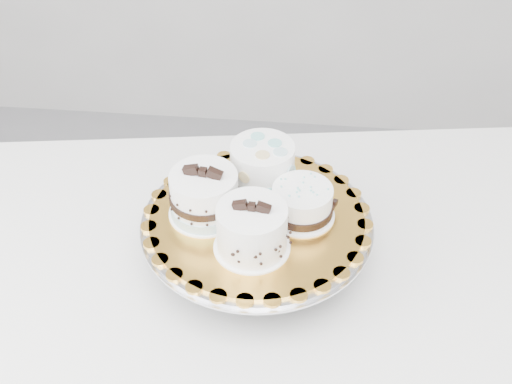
# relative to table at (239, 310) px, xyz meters

# --- Properties ---
(table) EXTENTS (1.40, 1.04, 0.75)m
(table) POSITION_rel_table_xyz_m (0.00, 0.00, 0.00)
(table) COLOR white
(table) RESTS_ON floor
(cake_stand) EXTENTS (0.38, 0.38, 0.10)m
(cake_stand) POSITION_rel_table_xyz_m (0.03, 0.05, 0.14)
(cake_stand) COLOR gray
(cake_stand) RESTS_ON table
(cake_board) EXTENTS (0.44, 0.44, 0.01)m
(cake_board) POSITION_rel_table_xyz_m (0.03, 0.05, 0.18)
(cake_board) COLOR orange
(cake_board) RESTS_ON cake_stand
(cake_swirl) EXTENTS (0.12, 0.12, 0.10)m
(cake_swirl) POSITION_rel_table_xyz_m (0.02, -0.02, 0.22)
(cake_swirl) COLOR white
(cake_swirl) RESTS_ON cake_board
(cake_banded) EXTENTS (0.12, 0.12, 0.10)m
(cake_banded) POSITION_rel_table_xyz_m (-0.06, 0.05, 0.22)
(cake_banded) COLOR white
(cake_banded) RESTS_ON cake_board
(cake_dots) EXTENTS (0.13, 0.13, 0.08)m
(cake_dots) POSITION_rel_table_xyz_m (0.03, 0.14, 0.22)
(cake_dots) COLOR white
(cake_dots) RESTS_ON cake_board
(cake_ribbon) EXTENTS (0.12, 0.12, 0.06)m
(cake_ribbon) POSITION_rel_table_xyz_m (0.10, 0.06, 0.21)
(cake_ribbon) COLOR white
(cake_ribbon) RESTS_ON cake_board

